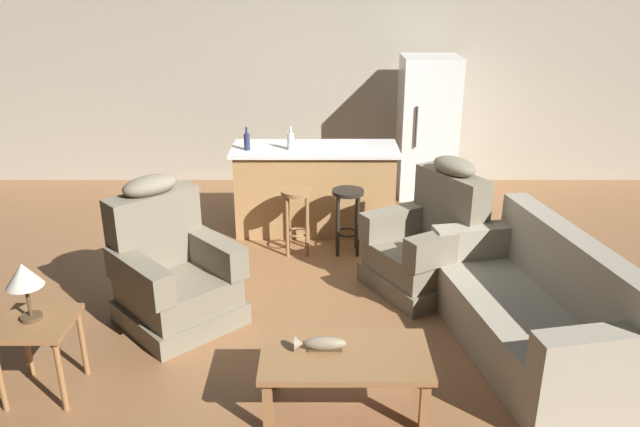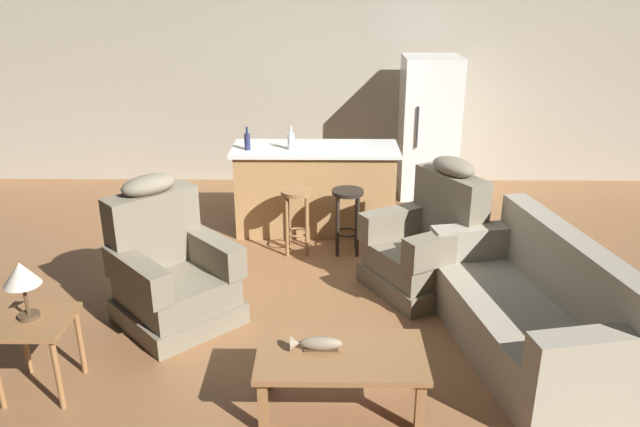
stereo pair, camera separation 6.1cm
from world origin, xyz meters
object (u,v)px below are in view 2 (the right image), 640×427
object	(u,v)px
recliner_near_island	(429,244)
bar_stool_right	(347,210)
bar_stool_left	(297,209)
bottle_short_amber	(247,141)
bottle_tall_green	(291,141)
coffee_table	(341,361)
recliner_near_lamp	(170,272)
refrigerator	(429,127)
fish_figurine	(316,344)
table_lamp	(21,276)
end_table	(36,332)
couch	(532,313)
kitchen_island	(315,188)

from	to	relation	value
recliner_near_island	bar_stool_right	distance (m)	1.02
bar_stool_left	bottle_short_amber	bearing A→B (deg)	136.06
bottle_tall_green	coffee_table	bearing A→B (deg)	-81.01
coffee_table	bottle_tall_green	distance (m)	3.11
recliner_near_lamp	bar_stool_right	world-z (taller)	recliner_near_lamp
refrigerator	coffee_table	bearing A→B (deg)	-105.49
fish_figurine	table_lamp	bearing A→B (deg)	175.71
end_table	bar_stool_right	world-z (taller)	bar_stool_right
end_table	bottle_tall_green	world-z (taller)	bottle_tall_green
recliner_near_lamp	coffee_table	bearing A→B (deg)	7.21
recliner_near_lamp	table_lamp	distance (m)	1.27
couch	bar_stool_right	world-z (taller)	couch
refrigerator	bottle_tall_green	size ratio (longest dim) A/B	7.13
end_table	bottle_tall_green	xyz separation A→B (m)	(1.58, 2.83, 0.58)
fish_figurine	bar_stool_right	world-z (taller)	bar_stool_right
fish_figurine	bottle_tall_green	size ratio (longest dim) A/B	1.38
couch	table_lamp	bearing A→B (deg)	-3.22
couch	end_table	bearing A→B (deg)	-2.79
refrigerator	fish_figurine	bearing A→B (deg)	-107.68
coffee_table	fish_figurine	world-z (taller)	fish_figurine
fish_figurine	refrigerator	bearing A→B (deg)	72.32
bar_stool_left	refrigerator	xyz separation A→B (m)	(1.58, 1.83, 0.41)
fish_figurine	recliner_near_lamp	world-z (taller)	recliner_near_lamp
couch	recliner_near_lamp	bearing A→B (deg)	-20.58
bar_stool_left	bar_stool_right	distance (m)	0.51
end_table	kitchen_island	distance (m)	3.45
recliner_near_island	bottle_short_amber	xyz separation A→B (m)	(-1.77, 1.26, 0.62)
couch	coffee_table	bearing A→B (deg)	13.78
bottle_tall_green	kitchen_island	bearing A→B (deg)	19.12
end_table	kitchen_island	world-z (taller)	kitchen_island
table_lamp	refrigerator	world-z (taller)	refrigerator
kitchen_island	bottle_tall_green	size ratio (longest dim) A/B	7.29
kitchen_island	recliner_near_lamp	bearing A→B (deg)	-120.88
end_table	refrigerator	size ratio (longest dim) A/B	0.32
couch	table_lamp	xyz separation A→B (m)	(-3.53, -0.47, 0.53)
recliner_near_island	end_table	bearing A→B (deg)	-2.00
end_table	bar_stool_left	bearing A→B (deg)	54.09
fish_figurine	couch	size ratio (longest dim) A/B	0.17
kitchen_island	coffee_table	bearing A→B (deg)	-85.96
fish_figurine	refrigerator	size ratio (longest dim) A/B	0.19
fish_figurine	end_table	size ratio (longest dim) A/B	0.61
bar_stool_left	end_table	bearing A→B (deg)	-125.91
bar_stool_right	bottle_tall_green	size ratio (longest dim) A/B	2.75
recliner_near_island	bottle_tall_green	xyz separation A→B (m)	(-1.31, 1.27, 0.62)
coffee_table	bottle_short_amber	xyz separation A→B (m)	(-0.94, 2.98, 0.68)
recliner_near_island	bottle_short_amber	size ratio (longest dim) A/B	4.85
fish_figurine	refrigerator	distance (m)	4.47
recliner_near_lamp	bar_stool_left	size ratio (longest dim) A/B	1.76
end_table	bar_stool_left	xyz separation A→B (m)	(1.66, 2.29, 0.01)
fish_figurine	couch	world-z (taller)	couch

